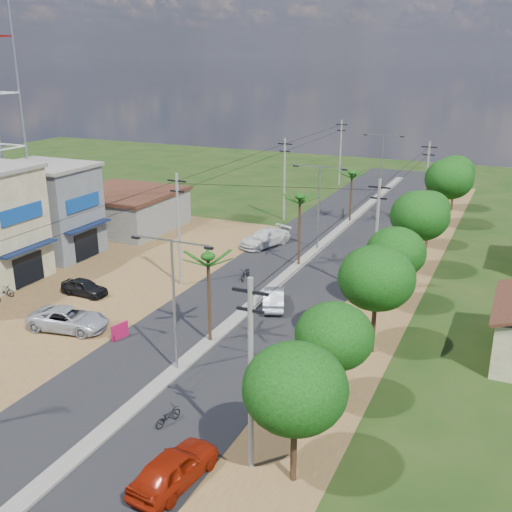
# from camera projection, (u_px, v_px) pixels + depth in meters

# --- Properties ---
(ground) EXTENTS (160.00, 160.00, 0.00)m
(ground) POSITION_uv_depth(u_px,v_px,m) (177.00, 371.00, 34.70)
(ground) COLOR black
(ground) RESTS_ON ground
(road) EXTENTS (12.00, 110.00, 0.04)m
(road) POSITION_uv_depth(u_px,v_px,m) (276.00, 285.00, 47.65)
(road) COLOR black
(road) RESTS_ON ground
(median) EXTENTS (1.00, 90.00, 0.18)m
(median) POSITION_uv_depth(u_px,v_px,m) (290.00, 272.00, 50.22)
(median) COLOR #605E56
(median) RESTS_ON ground
(dirt_lot_west) EXTENTS (18.00, 46.00, 0.04)m
(dirt_lot_west) POSITION_uv_depth(u_px,v_px,m) (68.00, 286.00, 47.48)
(dirt_lot_west) COLOR brown
(dirt_lot_west) RESTS_ON ground
(dirt_shoulder_east) EXTENTS (5.00, 90.00, 0.03)m
(dirt_shoulder_east) POSITION_uv_depth(u_px,v_px,m) (382.00, 302.00, 44.32)
(dirt_shoulder_east) COLOR brown
(dirt_shoulder_east) RESTS_ON ground
(shophouse_grey) EXTENTS (9.00, 6.40, 8.30)m
(shophouse_grey) POSITION_uv_depth(u_px,v_px,m) (48.00, 210.00, 54.08)
(shophouse_grey) COLOR #515359
(shophouse_grey) RESTS_ON ground
(low_shed) EXTENTS (10.40, 10.40, 3.95)m
(low_shed) POSITION_uv_depth(u_px,v_px,m) (125.00, 210.00, 63.03)
(low_shed) COLOR #605E56
(low_shed) RESTS_ON ground
(tree_east_a) EXTENTS (4.40, 4.40, 6.37)m
(tree_east_a) POSITION_uv_depth(u_px,v_px,m) (295.00, 388.00, 24.37)
(tree_east_a) COLOR black
(tree_east_a) RESTS_ON ground
(tree_east_b) EXTENTS (4.00, 4.00, 5.83)m
(tree_east_b) POSITION_uv_depth(u_px,v_px,m) (334.00, 336.00, 29.75)
(tree_east_b) COLOR black
(tree_east_b) RESTS_ON ground
(tree_east_c) EXTENTS (4.60, 4.60, 6.83)m
(tree_east_c) POSITION_uv_depth(u_px,v_px,m) (377.00, 278.00, 35.40)
(tree_east_c) COLOR black
(tree_east_c) RESTS_ON ground
(tree_east_d) EXTENTS (4.20, 4.20, 6.13)m
(tree_east_d) POSITION_uv_depth(u_px,v_px,m) (396.00, 252.00, 41.73)
(tree_east_d) COLOR black
(tree_east_d) RESTS_ON ground
(tree_east_e) EXTENTS (4.80, 4.80, 7.14)m
(tree_east_e) POSITION_uv_depth(u_px,v_px,m) (420.00, 216.00, 48.32)
(tree_east_e) COLOR black
(tree_east_e) RESTS_ON ground
(tree_east_f) EXTENTS (3.80, 3.80, 5.52)m
(tree_east_f) POSITION_uv_depth(u_px,v_px,m) (430.00, 208.00, 55.76)
(tree_east_f) COLOR black
(tree_east_f) RESTS_ON ground
(tree_east_g) EXTENTS (5.00, 5.00, 7.38)m
(tree_east_g) POSITION_uv_depth(u_px,v_px,m) (449.00, 179.00, 62.01)
(tree_east_g) COLOR black
(tree_east_g) RESTS_ON ground
(tree_east_h) EXTENTS (4.40, 4.40, 6.52)m
(tree_east_h) POSITION_uv_depth(u_px,v_px,m) (455.00, 172.00, 69.22)
(tree_east_h) COLOR black
(tree_east_h) RESTS_ON ground
(palm_median_near) EXTENTS (2.00, 2.00, 6.15)m
(palm_median_near) POSITION_uv_depth(u_px,v_px,m) (208.00, 260.00, 36.40)
(palm_median_near) COLOR black
(palm_median_near) RESTS_ON ground
(palm_median_mid) EXTENTS (2.00, 2.00, 6.55)m
(palm_median_mid) POSITION_uv_depth(u_px,v_px,m) (300.00, 200.00, 50.10)
(palm_median_mid) COLOR black
(palm_median_mid) RESTS_ON ground
(palm_median_far) EXTENTS (2.00, 2.00, 5.85)m
(palm_median_far) POSITION_uv_depth(u_px,v_px,m) (352.00, 175.00, 64.12)
(palm_median_far) COLOR black
(palm_median_far) RESTS_ON ground
(streetlight_near) EXTENTS (5.10, 0.18, 8.00)m
(streetlight_near) POSITION_uv_depth(u_px,v_px,m) (174.00, 295.00, 33.18)
(streetlight_near) COLOR gray
(streetlight_near) RESTS_ON ground
(streetlight_mid) EXTENTS (5.10, 0.18, 8.00)m
(streetlight_mid) POSITION_uv_depth(u_px,v_px,m) (319.00, 200.00, 54.77)
(streetlight_mid) COLOR gray
(streetlight_mid) RESTS_ON ground
(streetlight_far) EXTENTS (5.10, 0.18, 8.00)m
(streetlight_far) POSITION_uv_depth(u_px,v_px,m) (382.00, 160.00, 76.35)
(streetlight_far) COLOR gray
(streetlight_far) RESTS_ON ground
(utility_pole_w_b) EXTENTS (1.60, 0.24, 9.00)m
(utility_pole_w_b) POSITION_uv_depth(u_px,v_px,m) (179.00, 227.00, 46.30)
(utility_pole_w_b) COLOR #605E56
(utility_pole_w_b) RESTS_ON ground
(utility_pole_w_c) EXTENTS (1.60, 0.24, 9.00)m
(utility_pole_w_c) POSITION_uv_depth(u_px,v_px,m) (284.00, 177.00, 65.29)
(utility_pole_w_c) COLOR #605E56
(utility_pole_w_c) RESTS_ON ground
(utility_pole_w_d) EXTENTS (1.60, 0.24, 9.00)m
(utility_pole_w_d) POSITION_uv_depth(u_px,v_px,m) (340.00, 151.00, 83.42)
(utility_pole_w_d) COLOR #605E56
(utility_pole_w_d) RESTS_ON ground
(utility_pole_e_a) EXTENTS (1.60, 0.24, 9.00)m
(utility_pole_e_a) POSITION_uv_depth(u_px,v_px,m) (251.00, 372.00, 25.07)
(utility_pole_e_a) COLOR #605E56
(utility_pole_e_a) RESTS_ON ground
(utility_pole_e_b) EXTENTS (1.60, 0.24, 9.00)m
(utility_pole_e_b) POSITION_uv_depth(u_px,v_px,m) (376.00, 236.00, 44.07)
(utility_pole_e_b) COLOR #605E56
(utility_pole_e_b) RESTS_ON ground
(utility_pole_e_c) EXTENTS (1.60, 0.24, 9.00)m
(utility_pole_e_c) POSITION_uv_depth(u_px,v_px,m) (426.00, 182.00, 63.06)
(utility_pole_e_c) COLOR #605E56
(utility_pole_e_c) RESTS_ON ground
(car_red_near) EXTENTS (2.41, 4.82, 1.58)m
(car_red_near) POSITION_uv_depth(u_px,v_px,m) (174.00, 468.00, 25.29)
(car_red_near) COLOR maroon
(car_red_near) RESTS_ON ground
(car_silver_mid) EXTENTS (2.90, 4.45, 1.39)m
(car_silver_mid) POSITION_uv_depth(u_px,v_px,m) (274.00, 298.00, 43.30)
(car_silver_mid) COLOR #A9ACB1
(car_silver_mid) RESTS_ON ground
(car_white_far) EXTENTS (4.11, 5.97, 1.60)m
(car_white_far) POSITION_uv_depth(u_px,v_px,m) (265.00, 238.00, 57.25)
(car_white_far) COLOR beige
(car_white_far) RESTS_ON ground
(car_parked_silver) EXTENTS (5.68, 3.35, 1.48)m
(car_parked_silver) POSITION_uv_depth(u_px,v_px,m) (69.00, 320.00, 39.70)
(car_parked_silver) COLOR #A9ACB1
(car_parked_silver) RESTS_ON ground
(car_parked_dark) EXTENTS (3.77, 1.60, 1.27)m
(car_parked_dark) POSITION_uv_depth(u_px,v_px,m) (84.00, 288.00, 45.46)
(car_parked_dark) COLOR black
(car_parked_dark) RESTS_ON ground
(moto_rider_east) EXTENTS (0.94, 1.73, 0.86)m
(moto_rider_east) POSITION_uv_depth(u_px,v_px,m) (168.00, 417.00, 29.54)
(moto_rider_east) COLOR black
(moto_rider_east) RESTS_ON ground
(moto_rider_west_a) EXTENTS (0.92, 2.04, 1.04)m
(moto_rider_west_a) POSITION_uv_depth(u_px,v_px,m) (246.00, 274.00, 48.71)
(moto_rider_west_a) COLOR black
(moto_rider_west_a) RESTS_ON ground
(moto_rider_west_b) EXTENTS (0.97, 1.73, 1.00)m
(moto_rider_west_b) POSITION_uv_depth(u_px,v_px,m) (343.00, 213.00, 67.49)
(moto_rider_west_b) COLOR black
(moto_rider_west_b) RESTS_ON ground
(roadside_sign) EXTENTS (0.40, 1.32, 1.11)m
(roadside_sign) POSITION_uv_depth(u_px,v_px,m) (120.00, 331.00, 38.41)
(roadside_sign) COLOR maroon
(roadside_sign) RESTS_ON ground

